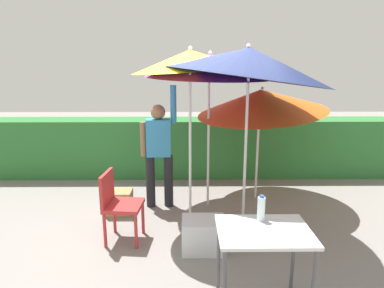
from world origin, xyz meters
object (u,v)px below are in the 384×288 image
object	(u,v)px
umbrella_orange	(210,66)
cooler_box	(203,235)
chair_plastic	(118,202)
umbrella_navy	(190,61)
umbrella_yellow	(248,63)
person_vendor	(159,148)
folding_table	(263,240)
crate_cardboard	(119,202)
umbrella_rainbow	(261,101)
bottle_water	(261,208)

from	to	relation	value
umbrella_orange	cooler_box	xyz separation A→B (m)	(-0.14, -1.35, -1.96)
umbrella_orange	chair_plastic	world-z (taller)	umbrella_orange
umbrella_orange	umbrella_navy	bearing A→B (deg)	-113.22
umbrella_yellow	person_vendor	bearing A→B (deg)	149.22
umbrella_yellow	chair_plastic	size ratio (longest dim) A/B	2.84
chair_plastic	folding_table	bearing A→B (deg)	-39.08
umbrella_navy	crate_cardboard	bearing A→B (deg)	162.36
umbrella_rainbow	umbrella_orange	xyz separation A→B (m)	(-0.83, -0.26, 0.53)
folding_table	cooler_box	bearing A→B (deg)	115.47
chair_plastic	bottle_water	bearing A→B (deg)	-34.61
umbrella_orange	cooler_box	bearing A→B (deg)	-95.75
crate_cardboard	umbrella_orange	bearing A→B (deg)	13.92
cooler_box	crate_cardboard	distance (m)	1.58
umbrella_navy	person_vendor	bearing A→B (deg)	127.53
umbrella_yellow	umbrella_navy	distance (m)	0.72
umbrella_rainbow	crate_cardboard	distance (m)	2.67
umbrella_rainbow	umbrella_yellow	world-z (taller)	umbrella_yellow
umbrella_orange	cooler_box	size ratio (longest dim) A/B	4.67
cooler_box	crate_cardboard	world-z (taller)	cooler_box
umbrella_yellow	bottle_water	size ratio (longest dim) A/B	10.52
umbrella_orange	umbrella_yellow	distance (m)	0.87
umbrella_navy	person_vendor	distance (m)	1.49
umbrella_orange	umbrella_rainbow	bearing A→B (deg)	17.67
umbrella_navy	bottle_water	bearing A→B (deg)	-67.02
bottle_water	umbrella_orange	bearing A→B (deg)	99.08
umbrella_yellow	umbrella_navy	world-z (taller)	umbrella_yellow
umbrella_navy	folding_table	bearing A→B (deg)	-69.52
umbrella_yellow	crate_cardboard	xyz separation A→B (m)	(-1.77, 0.43, -2.01)
person_vendor	crate_cardboard	xyz separation A→B (m)	(-0.58, -0.28, -0.76)
chair_plastic	folding_table	xyz separation A→B (m)	(1.52, -1.24, 0.17)
person_vendor	chair_plastic	size ratio (longest dim) A/B	2.11
umbrella_rainbow	bottle_water	size ratio (longest dim) A/B	8.62
umbrella_yellow	umbrella_navy	size ratio (longest dim) A/B	1.06
umbrella_rainbow	cooler_box	xyz separation A→B (m)	(-0.96, -1.61, -1.43)
person_vendor	bottle_water	bearing A→B (deg)	-62.31
cooler_box	chair_plastic	bearing A→B (deg)	166.92
umbrella_yellow	folding_table	xyz separation A→B (m)	(-0.09, -1.58, -1.51)
umbrella_navy	folding_table	size ratio (longest dim) A/B	2.99
umbrella_yellow	chair_plastic	xyz separation A→B (m)	(-1.61, -0.34, -1.68)
crate_cardboard	chair_plastic	bearing A→B (deg)	-78.36
umbrella_orange	person_vendor	bearing A→B (deg)	-176.13
cooler_box	bottle_water	size ratio (longest dim) A/B	2.12
umbrella_navy	crate_cardboard	xyz separation A→B (m)	(-1.06, 0.34, -2.03)
chair_plastic	bottle_water	xyz separation A→B (m)	(1.53, -1.06, 0.38)
person_vendor	folding_table	xyz separation A→B (m)	(1.10, -2.29, -0.25)
umbrella_rainbow	chair_plastic	world-z (taller)	umbrella_rainbow
person_vendor	chair_plastic	distance (m)	1.21
chair_plastic	umbrella_orange	bearing A→B (deg)	42.97
crate_cardboard	umbrella_yellow	bearing A→B (deg)	-13.54
umbrella_orange	cooler_box	world-z (taller)	umbrella_orange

